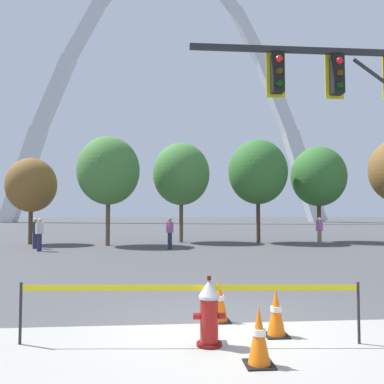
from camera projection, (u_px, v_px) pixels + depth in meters
The scene contains 17 objects.
ground_plane at pixel (221, 325), 6.48m from camera, with size 240.00×240.00×0.00m, color #474749.
fire_hydrant at pixel (209, 313), 5.48m from camera, with size 0.46×0.48×0.99m.
caution_tape_barrier at pixel (190, 302), 5.54m from camera, with size 4.91×0.40×0.89m.
traffic_cone_by_hydrant at pixel (276, 313), 5.89m from camera, with size 0.36×0.36×0.73m.
traffic_cone_mid_sidewalk at pixel (259, 337), 4.77m from camera, with size 0.36×0.36×0.73m.
traffic_cone_curb_edge at pixel (220, 301), 6.65m from camera, with size 0.36×0.36×0.73m.
traffic_signal_gantry at pixel (382, 109), 8.85m from camera, with size 6.42×0.44×6.00m.
monument_arch at pixel (168, 100), 69.42m from camera, with size 57.74×2.53×50.02m.
tree_far_left at pixel (31, 185), 22.54m from camera, with size 2.89×2.89×5.06m.
tree_left_mid at pixel (108, 171), 21.70m from camera, with size 3.52×3.52×6.16m.
tree_center_left at pixel (181, 174), 24.00m from camera, with size 3.55×3.55×6.21m.
tree_center_right at pixel (258, 172), 23.62m from camera, with size 3.63×3.63×6.34m.
tree_right_mid at pixel (318, 176), 24.37m from camera, with size 3.45×3.45×6.04m.
pedestrian_walking_left at pixel (319, 231), 21.10m from camera, with size 0.28×0.38×1.59m.
pedestrian_standing_center at pixel (35, 233), 19.76m from camera, with size 0.24×0.36×1.59m.
pedestrian_walking_right at pixel (40, 234), 18.43m from camera, with size 0.39×0.34×1.59m.
pedestrian_near_trees at pixel (170, 233), 19.50m from camera, with size 0.37×0.39×1.59m.
Camera 1 is at (-1.00, -6.52, 1.91)m, focal length 35.91 mm.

